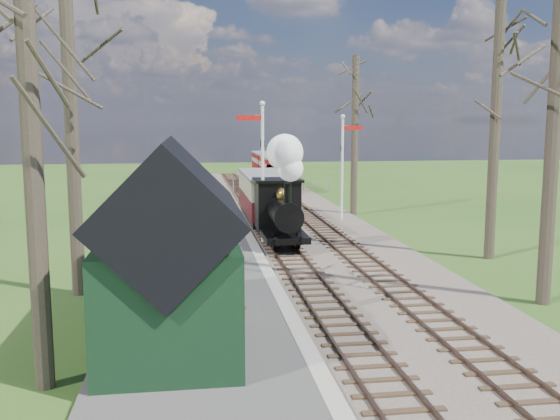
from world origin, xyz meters
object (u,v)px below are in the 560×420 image
Objects in this scene: station_shed at (170,254)px; coach at (265,195)px; person at (239,276)px; bench at (226,309)px; semaphore_near at (261,162)px; sign_board at (229,293)px; red_carriage_b at (267,167)px; locomotive at (281,198)px; semaphore_far at (344,159)px; red_carriage_a at (276,172)px.

coach is (4.30, 17.16, -0.70)m from station_shed.
person is at bearing 58.36° from station_shed.
station_shed is 3.77m from person.
bench is at bearing -100.23° from coach.
person is (-1.68, -9.01, -2.72)m from semaphore_near.
semaphore_near is 0.83× the size of coach.
sign_board is (1.49, 1.88, -1.53)m from station_shed.
red_carriage_b is (3.37, 25.45, -2.10)m from semaphore_near.
sign_board reaches higher than bench.
station_shed is at bearing 148.91° from person.
locomotive reaches higher than coach.
semaphore_far is 4.80m from coach.
red_carriage_a is at bearing 79.80° from sign_board.
station_shed reaches higher than red_carriage_a.
sign_board is at bearing 162.70° from person.
semaphore_far is at bearing 64.28° from station_shed.
station_shed is at bearing -115.72° from semaphore_far.
locomotive is 0.90× the size of red_carriage_a.
locomotive is (0.76, -0.91, -1.47)m from semaphore_near.
coach is 15.03m from red_carriage_a.
locomotive is 0.62× the size of coach.
red_carriage_a reaches higher than sign_board.
locomotive is at bearing -95.66° from red_carriage_b.
station_shed is 0.84× the size of coach.
red_carriage_a is 4.84× the size of sign_board.
red_carriage_a is at bearing 80.04° from coach.
bench is (-2.17, -11.15, -3.03)m from semaphore_near.
locomotive is 6.09m from coach.
semaphore_far reaches higher than station_shed.
semaphore_far reaches higher than locomotive.
station_shed reaches higher than red_carriage_b.
station_shed is at bearing -102.18° from red_carriage_a.
bench is (-5.54, -31.11, -0.93)m from red_carriage_a.
semaphore_far is at bearing -23.92° from person.
semaphore_near is 5.79× the size of sign_board.
station_shed is 12.58m from semaphore_near.
person is at bearing -106.77° from locomotive.
semaphore_near is 25.76m from red_carriage_b.
locomotive is at bearing -97.14° from red_carriage_a.
coach is 20.46m from red_carriage_b.
station_shed is at bearing -106.38° from semaphore_near.
red_carriage_a reaches higher than person.
sign_board is at bearing -100.20° from red_carriage_a.
person is (-6.83, -15.01, -2.45)m from semaphore_far.
station_shed reaches higher than person.
semaphore_near is 5.60m from coach.
semaphore_near is 4.42× the size of person.
semaphore_near is 9.56m from person.
red_carriage_b is at bearing 84.34° from locomotive.
locomotive is (4.29, 11.09, -0.12)m from station_shed.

